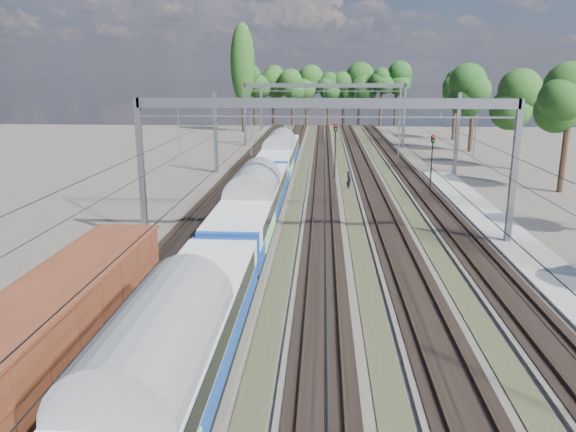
# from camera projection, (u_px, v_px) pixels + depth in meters

# --- Properties ---
(track_bed) EXTENTS (21.00, 130.00, 0.34)m
(track_bed) POSITION_uv_depth(u_px,v_px,m) (323.00, 192.00, 50.27)
(track_bed) COLOR #47423A
(track_bed) RESTS_ON ground
(catenary) EXTENTS (25.65, 130.00, 9.00)m
(catenary) POSITION_uv_depth(u_px,v_px,m) (327.00, 115.00, 56.12)
(catenary) COLOR slate
(catenary) RESTS_ON ground
(tree_belt) EXTENTS (39.90, 101.14, 11.89)m
(tree_belt) POSITION_uv_depth(u_px,v_px,m) (360.00, 85.00, 94.78)
(tree_belt) COLOR black
(tree_belt) RESTS_ON ground
(poplar) EXTENTS (4.40, 4.40, 19.04)m
(poplar) POSITION_uv_depth(u_px,v_px,m) (243.00, 64.00, 99.45)
(poplar) COLOR black
(poplar) RESTS_ON ground
(emu_train) EXTENTS (3.10, 65.63, 4.54)m
(emu_train) POSITION_uv_depth(u_px,v_px,m) (253.00, 198.00, 36.07)
(emu_train) COLOR black
(emu_train) RESTS_ON ground
(freight_boxcar) EXTENTS (2.82, 13.62, 3.51)m
(freight_boxcar) POSITION_uv_depth(u_px,v_px,m) (67.00, 317.00, 19.76)
(freight_boxcar) COLOR black
(freight_boxcar) RESTS_ON ground
(worker) EXTENTS (0.61, 0.73, 1.72)m
(worker) POSITION_uv_depth(u_px,v_px,m) (349.00, 180.00, 51.73)
(worker) COLOR black
(worker) RESTS_ON ground
(signal_near) EXTENTS (0.39, 0.36, 5.54)m
(signal_near) POSITION_uv_depth(u_px,v_px,m) (335.00, 145.00, 55.75)
(signal_near) COLOR black
(signal_near) RESTS_ON ground
(signal_far) EXTENTS (0.37, 0.34, 5.14)m
(signal_far) POSITION_uv_depth(u_px,v_px,m) (432.00, 157.00, 49.56)
(signal_far) COLOR black
(signal_far) RESTS_ON ground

